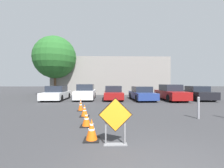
{
  "coord_description": "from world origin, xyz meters",
  "views": [
    {
      "loc": [
        -1.13,
        -2.5,
        1.78
      ],
      "look_at": [
        -0.74,
        11.49,
        1.59
      ],
      "focal_mm": 24.0,
      "sensor_mm": 36.0,
      "label": 1
    }
  ],
  "objects_px": {
    "road_closed_sign": "(115,119)",
    "traffic_cone_fourth": "(81,105)",
    "parked_car_nearest": "(57,93)",
    "parked_car_fourth": "(142,94)",
    "parked_car_sixth": "(197,93)",
    "traffic_cone_third": "(84,111)",
    "parked_car_fifth": "(171,93)",
    "parked_car_third": "(113,93)",
    "bollard_nearest": "(198,107)",
    "traffic_cone_nearest": "(92,130)",
    "traffic_cone_second": "(86,119)",
    "parked_car_second": "(86,92)"
  },
  "relations": [
    {
      "from": "traffic_cone_second",
      "to": "parked_car_third",
      "type": "relative_size",
      "value": 0.14
    },
    {
      "from": "road_closed_sign",
      "to": "traffic_cone_third",
      "type": "height_order",
      "value": "road_closed_sign"
    },
    {
      "from": "parked_car_fifth",
      "to": "bollard_nearest",
      "type": "xyz_separation_m",
      "value": [
        -1.82,
        -7.49,
        -0.15
      ]
    },
    {
      "from": "traffic_cone_fourth",
      "to": "parked_car_fourth",
      "type": "distance_m",
      "value": 7.44
    },
    {
      "from": "traffic_cone_third",
      "to": "parked_car_nearest",
      "type": "distance_m",
      "value": 8.24
    },
    {
      "from": "traffic_cone_third",
      "to": "parked_car_nearest",
      "type": "bearing_deg",
      "value": 118.14
    },
    {
      "from": "traffic_cone_nearest",
      "to": "parked_car_third",
      "type": "relative_size",
      "value": 0.15
    },
    {
      "from": "traffic_cone_fourth",
      "to": "parked_car_second",
      "type": "height_order",
      "value": "parked_car_second"
    },
    {
      "from": "parked_car_nearest",
      "to": "traffic_cone_fourth",
      "type": "bearing_deg",
      "value": 121.23
    },
    {
      "from": "traffic_cone_third",
      "to": "parked_car_sixth",
      "type": "xyz_separation_m",
      "value": [
        10.22,
        7.09,
        0.34
      ]
    },
    {
      "from": "traffic_cone_fourth",
      "to": "parked_car_fifth",
      "type": "height_order",
      "value": "parked_car_fifth"
    },
    {
      "from": "road_closed_sign",
      "to": "traffic_cone_fourth",
      "type": "bearing_deg",
      "value": 110.36
    },
    {
      "from": "parked_car_fourth",
      "to": "traffic_cone_third",
      "type": "bearing_deg",
      "value": 53.81
    },
    {
      "from": "road_closed_sign",
      "to": "parked_car_fourth",
      "type": "relative_size",
      "value": 0.3
    },
    {
      "from": "road_closed_sign",
      "to": "traffic_cone_second",
      "type": "distance_m",
      "value": 2.17
    },
    {
      "from": "road_closed_sign",
      "to": "parked_car_second",
      "type": "xyz_separation_m",
      "value": [
        -2.48,
        11.19,
        -0.02
      ]
    },
    {
      "from": "traffic_cone_second",
      "to": "parked_car_fifth",
      "type": "relative_size",
      "value": 0.13
    },
    {
      "from": "traffic_cone_second",
      "to": "parked_car_second",
      "type": "relative_size",
      "value": 0.14
    },
    {
      "from": "parked_car_fifth",
      "to": "traffic_cone_fourth",
      "type": "bearing_deg",
      "value": 33.33
    },
    {
      "from": "bollard_nearest",
      "to": "traffic_cone_nearest",
      "type": "bearing_deg",
      "value": -152.55
    },
    {
      "from": "parked_car_fifth",
      "to": "bollard_nearest",
      "type": "bearing_deg",
      "value": 75.55
    },
    {
      "from": "road_closed_sign",
      "to": "parked_car_fifth",
      "type": "height_order",
      "value": "parked_car_fifth"
    },
    {
      "from": "parked_car_nearest",
      "to": "bollard_nearest",
      "type": "distance_m",
      "value": 12.31
    },
    {
      "from": "parked_car_second",
      "to": "parked_car_nearest",
      "type": "bearing_deg",
      "value": 6.21
    },
    {
      "from": "traffic_cone_third",
      "to": "parked_car_sixth",
      "type": "relative_size",
      "value": 0.15
    },
    {
      "from": "traffic_cone_second",
      "to": "parked_car_fifth",
      "type": "xyz_separation_m",
      "value": [
        7.05,
        8.58,
        0.41
      ]
    },
    {
      "from": "traffic_cone_fourth",
      "to": "parked_car_sixth",
      "type": "xyz_separation_m",
      "value": [
        10.69,
        5.54,
        0.27
      ]
    },
    {
      "from": "traffic_cone_nearest",
      "to": "bollard_nearest",
      "type": "distance_m",
      "value": 5.49
    },
    {
      "from": "parked_car_nearest",
      "to": "traffic_cone_third",
      "type": "bearing_deg",
      "value": 118.55
    },
    {
      "from": "road_closed_sign",
      "to": "parked_car_sixth",
      "type": "bearing_deg",
      "value": 50.38
    },
    {
      "from": "traffic_cone_second",
      "to": "parked_car_nearest",
      "type": "distance_m",
      "value": 9.92
    },
    {
      "from": "road_closed_sign",
      "to": "traffic_cone_third",
      "type": "bearing_deg",
      "value": 111.77
    },
    {
      "from": "road_closed_sign",
      "to": "traffic_cone_third",
      "type": "relative_size",
      "value": 2.16
    },
    {
      "from": "parked_car_nearest",
      "to": "parked_car_fifth",
      "type": "relative_size",
      "value": 0.87
    },
    {
      "from": "traffic_cone_nearest",
      "to": "parked_car_nearest",
      "type": "bearing_deg",
      "value": 113.8
    },
    {
      "from": "traffic_cone_second",
      "to": "bollard_nearest",
      "type": "distance_m",
      "value": 5.34
    },
    {
      "from": "parked_car_nearest",
      "to": "parked_car_fourth",
      "type": "distance_m",
      "value": 8.46
    },
    {
      "from": "traffic_cone_nearest",
      "to": "traffic_cone_fourth",
      "type": "distance_m",
      "value": 4.84
    },
    {
      "from": "parked_car_second",
      "to": "traffic_cone_nearest",
      "type": "bearing_deg",
      "value": 97.59
    },
    {
      "from": "parked_car_second",
      "to": "parked_car_sixth",
      "type": "bearing_deg",
      "value": 175.42
    },
    {
      "from": "road_closed_sign",
      "to": "parked_car_sixth",
      "type": "height_order",
      "value": "parked_car_sixth"
    },
    {
      "from": "traffic_cone_second",
      "to": "parked_car_sixth",
      "type": "relative_size",
      "value": 0.15
    },
    {
      "from": "traffic_cone_nearest",
      "to": "parked_car_fourth",
      "type": "bearing_deg",
      "value": 69.15
    },
    {
      "from": "bollard_nearest",
      "to": "traffic_cone_fourth",
      "type": "bearing_deg",
      "value": 160.26
    },
    {
      "from": "traffic_cone_second",
      "to": "traffic_cone_third",
      "type": "xyz_separation_m",
      "value": [
        -0.35,
        1.71,
        0.01
      ]
    },
    {
      "from": "road_closed_sign",
      "to": "parked_car_third",
      "type": "xyz_separation_m",
      "value": [
        0.34,
        11.05,
        -0.09
      ]
    },
    {
      "from": "traffic_cone_fourth",
      "to": "parked_car_fifth",
      "type": "distance_m",
      "value": 9.51
    },
    {
      "from": "traffic_cone_nearest",
      "to": "parked_car_second",
      "type": "relative_size",
      "value": 0.15
    },
    {
      "from": "parked_car_nearest",
      "to": "parked_car_second",
      "type": "distance_m",
      "value": 2.85
    },
    {
      "from": "traffic_cone_second",
      "to": "parked_car_second",
      "type": "xyz_separation_m",
      "value": [
        -1.41,
        9.36,
        0.41
      ]
    }
  ]
}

